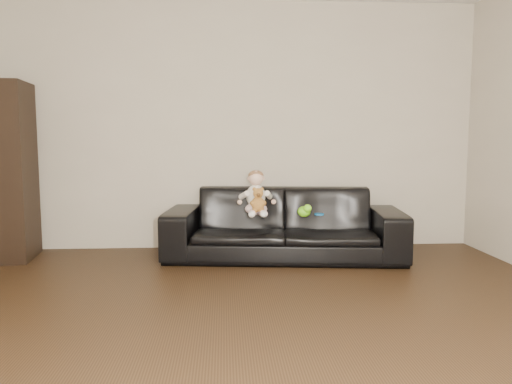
{
  "coord_description": "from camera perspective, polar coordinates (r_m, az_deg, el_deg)",
  "views": [
    {
      "loc": [
        -0.18,
        -2.59,
        1.18
      ],
      "look_at": [
        0.12,
        2.14,
        0.66
      ],
      "focal_mm": 35.0,
      "sensor_mm": 36.0,
      "label": 1
    }
  ],
  "objects": [
    {
      "name": "floor",
      "position": [
        2.85,
        0.31,
        -18.26
      ],
      "size": [
        5.5,
        5.5,
        0.0
      ],
      "primitive_type": "plane",
      "color": "#311F11",
      "rests_on": "ground"
    },
    {
      "name": "wall_back",
      "position": [
        5.34,
        -1.75,
        7.52
      ],
      "size": [
        5.0,
        0.0,
        5.0
      ],
      "primitive_type": "plane",
      "rotation": [
        1.57,
        0.0,
        0.0
      ],
      "color": "#B8AF9B",
      "rests_on": "ground"
    },
    {
      "name": "sofa",
      "position": [
        4.95,
        3.2,
        -3.6
      ],
      "size": [
        2.39,
        1.15,
        0.67
      ],
      "primitive_type": "imported",
      "rotation": [
        0.0,
        0.0,
        -0.11
      ],
      "color": "black",
      "rests_on": "floor"
    },
    {
      "name": "cabinet",
      "position": [
        5.37,
        -26.54,
        2.1
      ],
      "size": [
        0.49,
        0.63,
        1.71
      ],
      "primitive_type": "cube",
      "rotation": [
        0.0,
        0.0,
        0.1
      ],
      "color": "black",
      "rests_on": "floor"
    },
    {
      "name": "shelf_item",
      "position": [
        5.35,
        -26.55,
        6.21
      ],
      "size": [
        0.2,
        0.27,
        0.28
      ],
      "primitive_type": "cube",
      "rotation": [
        0.0,
        0.0,
        0.1
      ],
      "color": "silver",
      "rests_on": "cabinet"
    },
    {
      "name": "baby",
      "position": [
        4.76,
        0.01,
        -0.39
      ],
      "size": [
        0.29,
        0.36,
        0.43
      ],
      "rotation": [
        0.0,
        0.0,
        0.07
      ],
      "color": "#FCD5D9",
      "rests_on": "sofa"
    },
    {
      "name": "teddy_bear",
      "position": [
        4.63,
        0.24,
        -0.94
      ],
      "size": [
        0.13,
        0.13,
        0.23
      ],
      "rotation": [
        0.0,
        0.0,
        0.04
      ],
      "color": "#A26D2E",
      "rests_on": "sofa"
    },
    {
      "name": "toy_green",
      "position": [
        4.68,
        5.51,
        -2.24
      ],
      "size": [
        0.14,
        0.16,
        0.1
      ],
      "primitive_type": "ellipsoid",
      "rotation": [
        0.0,
        0.0,
        0.17
      ],
      "color": "#74EB1B",
      "rests_on": "sofa"
    },
    {
      "name": "toy_rattle",
      "position": [
        4.76,
        5.25,
        -2.27
      ],
      "size": [
        0.08,
        0.08,
        0.07
      ],
      "primitive_type": "sphere",
      "rotation": [
        0.0,
        0.0,
        0.22
      ],
      "color": "red",
      "rests_on": "sofa"
    },
    {
      "name": "toy_blue_disc",
      "position": [
        4.82,
        7.23,
        -2.53
      ],
      "size": [
        0.12,
        0.12,
        0.01
      ],
      "primitive_type": "cylinder",
      "rotation": [
        0.0,
        0.0,
        -0.34
      ],
      "color": "blue",
      "rests_on": "sofa"
    }
  ]
}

